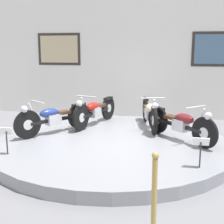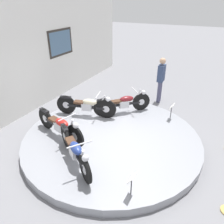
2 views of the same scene
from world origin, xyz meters
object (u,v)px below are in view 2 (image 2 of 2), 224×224
(info_placard_front_left, at_px, (132,180))
(visitor_standing, at_px, (161,78))
(motorcycle_blue, at_px, (75,150))
(info_placard_front_centre, at_px, (172,108))
(motorcycle_cream, at_px, (87,105))
(motorcycle_maroon, at_px, (124,102))
(motorcycle_red, at_px, (60,125))

(info_placard_front_left, bearing_deg, visitor_standing, 9.23)
(motorcycle_blue, relative_size, info_placard_front_centre, 3.18)
(motorcycle_cream, xyz_separation_m, info_placard_front_left, (-2.37, -2.47, -0.02))
(info_placard_front_left, distance_m, visitor_standing, 5.02)
(motorcycle_cream, xyz_separation_m, visitor_standing, (2.57, -1.67, 0.38))
(motorcycle_maroon, xyz_separation_m, info_placard_front_left, (-3.08, -1.51, -0.01))
(info_placard_front_centre, bearing_deg, motorcycle_maroon, 100.68)
(motorcycle_blue, distance_m, visitor_standing, 4.72)
(motorcycle_blue, height_order, motorcycle_maroon, motorcycle_blue)
(info_placard_front_left, bearing_deg, motorcycle_blue, 79.11)
(motorcycle_red, distance_m, motorcycle_maroon, 2.30)
(motorcycle_cream, xyz_separation_m, motorcycle_maroon, (0.72, -0.97, -0.01))
(info_placard_front_centre, bearing_deg, motorcycle_cream, 112.05)
(motorcycle_red, relative_size, motorcycle_cream, 0.98)
(motorcycle_red, xyz_separation_m, motorcycle_maroon, (2.08, -0.97, -0.01))
(motorcycle_maroon, relative_size, info_placard_front_left, 2.82)
(motorcycle_cream, bearing_deg, visitor_standing, -33.03)
(info_placard_front_left, relative_size, info_placard_front_centre, 1.00)
(info_placard_front_centre, bearing_deg, motorcycle_blue, 154.00)
(visitor_standing, bearing_deg, motorcycle_blue, 171.43)
(motorcycle_blue, height_order, motorcycle_red, motorcycle_red)
(motorcycle_red, relative_size, info_placard_front_centre, 3.74)
(motorcycle_blue, distance_m, motorcycle_red, 1.20)
(motorcycle_blue, distance_m, info_placard_front_centre, 3.43)
(motorcycle_cream, distance_m, info_placard_front_centre, 2.67)
(motorcycle_cream, distance_m, info_placard_front_left, 3.42)
(info_placard_front_left, xyz_separation_m, info_placard_front_centre, (3.37, 0.00, 0.00))
(motorcycle_maroon, bearing_deg, motorcycle_red, 155.10)
(motorcycle_maroon, height_order, visitor_standing, visitor_standing)
(motorcycle_cream, height_order, motorcycle_maroon, motorcycle_cream)
(motorcycle_cream, distance_m, visitor_standing, 3.09)
(motorcycle_blue, xyz_separation_m, motorcycle_maroon, (2.80, 0.00, -0.00))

